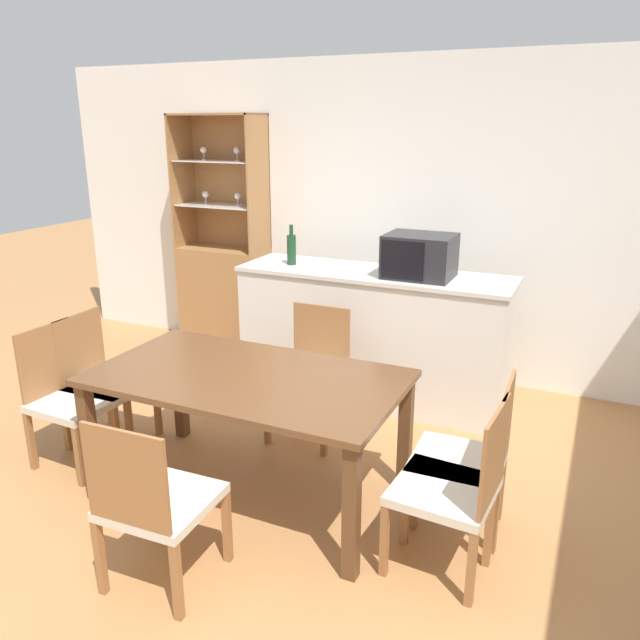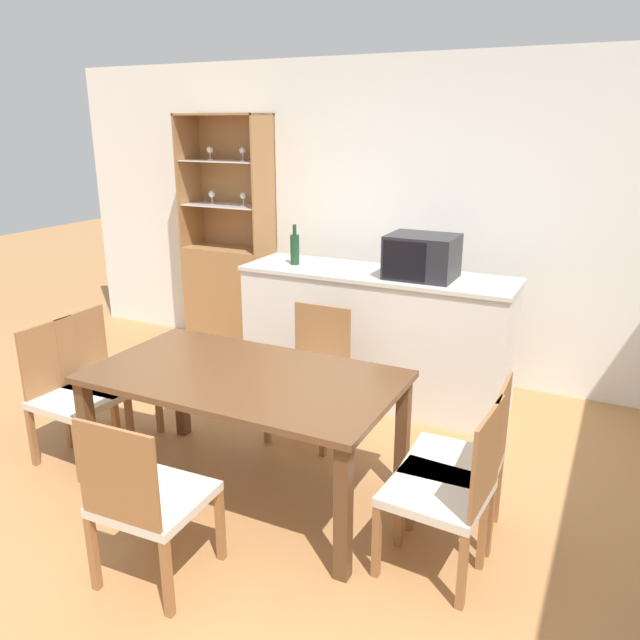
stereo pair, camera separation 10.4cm
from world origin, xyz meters
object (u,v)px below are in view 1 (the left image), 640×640
Objects in this scene: dining_table at (247,390)px; dining_chair_head_near at (155,502)px; dining_chair_head_far at (311,374)px; microwave at (420,256)px; display_cabinet at (225,283)px; dining_chair_side_left_near at (71,397)px; dining_chair_side_left_far at (103,381)px; dining_chair_side_right_far at (467,459)px; dining_chair_side_right_near at (454,488)px; wine_bottle at (291,249)px.

dining_chair_head_near is (0.00, -0.81, -0.22)m from dining_table.
dining_chair_head_far is 1.13m from microwave.
display_cabinet reaches higher than dining_chair_head_near.
microwave is (1.98, -0.52, 0.52)m from display_cabinet.
microwave is (0.51, 1.52, 0.50)m from dining_table.
dining_chair_side_left_near is at bearing 148.20° from dining_chair_head_near.
microwave is at bearing -14.73° from display_cabinet.
dining_table is at bearing 81.68° from dining_chair_side_left_far.
dining_chair_head_near is at bearing -62.64° from display_cabinet.
display_cabinet is 2.44× the size of dining_chair_side_left_far.
dining_chair_side_right_near is at bearing 178.46° from dining_chair_side_right_far.
display_cabinet is 2.11m from microwave.
microwave is 1.53× the size of wine_bottle.
dining_chair_head_near is 1.00× the size of dining_chair_side_left_near.
dining_chair_head_far is at bearing -125.58° from microwave.
dining_chair_side_right_far is at bearing -39.04° from wine_bottle.
microwave reaches higher than dining_chair_head_near.
dining_chair_side_left_near is at bearing -112.71° from wine_bottle.
display_cabinet is at bearing 115.09° from dining_chair_head_near.
dining_chair_head_near is 2.49m from microwave.
wine_bottle is (0.69, 1.37, 0.69)m from dining_chair_side_left_far.
display_cabinet is 3.22m from dining_chair_head_near.
display_cabinet reaches higher than dining_chair_head_far.
dining_chair_side_left_near is at bearing -135.59° from microwave.
display_cabinet is 2.44× the size of dining_chair_side_right_near.
microwave is (0.51, 0.71, 0.72)m from dining_chair_head_far.
dining_chair_side_right_near is at bearing -6.91° from dining_table.
wine_bottle is (0.98, -0.53, 0.49)m from display_cabinet.
dining_chair_head_far is 2.82× the size of wine_bottle.
dining_chair_head_far is at bearing 131.14° from dining_chair_side_left_near.
dining_chair_side_left_far is (-2.37, 0.28, 0.00)m from dining_chair_side_right_near.
dining_chair_side_left_near and dining_chair_head_far have the same top height.
display_cabinet reaches higher than dining_chair_side_right_far.
dining_chair_side_right_far is at bearing 3.93° from dining_chair_side_right_near.
dining_chair_side_right_near is at bearing 27.13° from dining_chair_head_near.
dining_table is 5.47× the size of wine_bottle.
microwave reaches higher than dining_chair_side_left_far.
wine_bottle reaches higher than dining_chair_head_far.
dining_chair_side_left_far is at bearing 87.16° from dining_chair_side_right_near.
dining_chair_side_right_near is 2.46m from wine_bottle.
dining_chair_side_left_far is at bearing -177.54° from dining_chair_side_left_near.
wine_bottle is (-0.50, 2.32, 0.69)m from dining_chair_head_near.
display_cabinet is at bearing 151.34° from wine_bottle.
dining_chair_side_left_far is 2.82× the size of wine_bottle.
wine_bottle is at bearing 159.74° from dining_chair_side_left_near.
dining_chair_side_right_far is at bearing 88.42° from dining_chair_side_left_far.
display_cabinet is 1.25× the size of dining_table.
microwave is (0.50, 2.33, 0.72)m from dining_chair_head_near.
dining_chair_side_left_near is 1.00× the size of dining_chair_side_left_far.
dining_chair_side_right_far is (2.66, -1.90, -0.19)m from display_cabinet.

